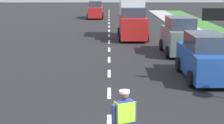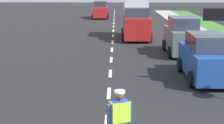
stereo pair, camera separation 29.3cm
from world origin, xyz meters
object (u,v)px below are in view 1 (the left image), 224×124
at_px(car_parked_far, 180,37).
at_px(car_oncoming_third, 95,10).
at_px(delivery_truck, 132,17).
at_px(car_parked_curbside, 204,58).
at_px(lane_direction_sign, 220,28).
at_px(road_worker, 125,119).

bearing_deg(car_parked_far, car_oncoming_third, 105.25).
xyz_separation_m(delivery_truck, car_parked_far, (2.44, -5.99, -0.57)).
distance_m(car_parked_curbside, car_oncoming_third, 27.59).
bearing_deg(lane_direction_sign, road_worker, -124.19).
height_order(lane_direction_sign, delivery_truck, delivery_truck).
height_order(road_worker, delivery_truck, delivery_truck).
distance_m(lane_direction_sign, car_parked_far, 6.69).
distance_m(lane_direction_sign, car_parked_curbside, 1.80).
relative_size(lane_direction_sign, car_parked_curbside, 0.76).
bearing_deg(delivery_truck, lane_direction_sign, -77.75).
distance_m(car_parked_far, car_parked_curbside, 5.53).
xyz_separation_m(lane_direction_sign, delivery_truck, (-2.72, 12.54, -0.80)).
distance_m(delivery_truck, car_parked_far, 6.50).
relative_size(lane_direction_sign, delivery_truck, 0.70).
distance_m(road_worker, lane_direction_sign, 7.45).
relative_size(car_parked_far, car_oncoming_third, 1.00).
distance_m(delivery_truck, car_parked_curbside, 11.80).
xyz_separation_m(car_parked_far, car_oncoming_third, (-5.84, 21.43, -0.09)).
xyz_separation_m(lane_direction_sign, car_oncoming_third, (-6.13, 27.98, -1.46)).
relative_size(road_worker, car_parked_curbside, 0.40).
bearing_deg(car_parked_far, road_worker, -106.88).
xyz_separation_m(delivery_truck, car_oncoming_third, (-3.40, 15.44, -0.66)).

